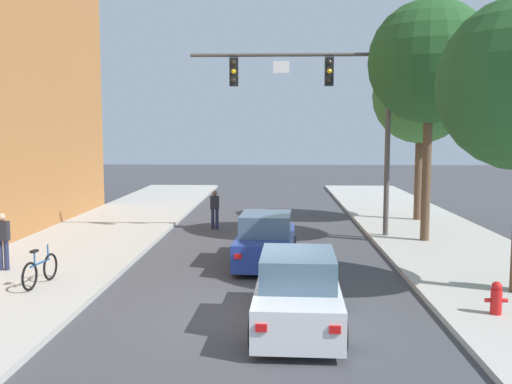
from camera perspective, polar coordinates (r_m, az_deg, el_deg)
ground_plane at (r=13.04m, az=0.08°, el=-12.19°), size 120.00×120.00×0.00m
traffic_signal_mast at (r=21.87m, az=7.43°, el=9.38°), size 7.53×0.38×7.50m
car_lead_blue at (r=17.71m, az=1.01°, el=-4.91°), size 1.98×4.31×1.60m
car_following_white at (r=12.15m, az=4.18°, el=-10.01°), size 1.94×4.29×1.60m
pedestrian_sidewalk_left_walker at (r=17.79m, az=-23.96°, el=-4.27°), size 0.36×0.22×1.64m
pedestrian_crossing_road at (r=24.10m, az=-4.14°, el=-1.57°), size 0.36×0.22×1.64m
bicycle_leaning at (r=15.80m, az=-20.73°, el=-7.31°), size 0.23×1.77×0.98m
fire_hydrant at (r=13.56m, az=22.86°, el=-9.71°), size 0.48×0.24×0.72m
street_tree_second at (r=21.58m, az=16.96°, el=12.27°), size 4.37×4.37×8.59m
street_tree_third at (r=26.62m, az=16.10°, el=9.20°), size 4.23×4.23×7.66m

